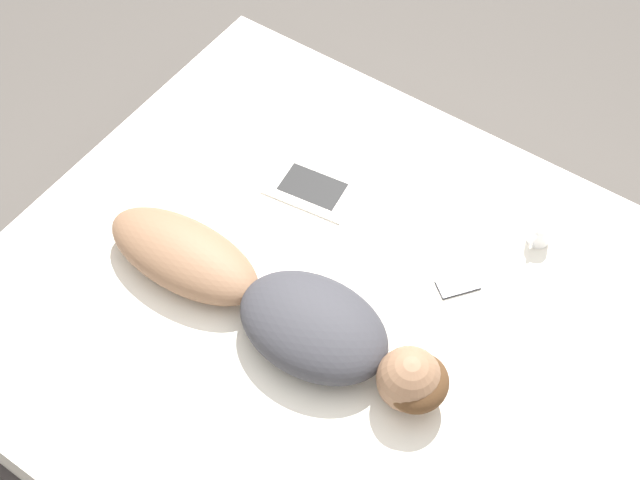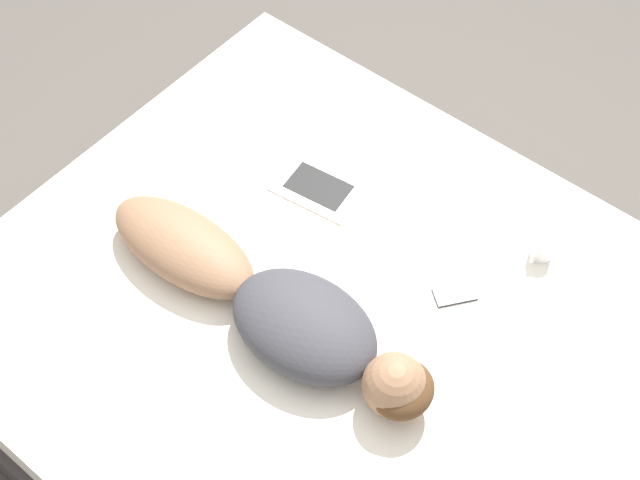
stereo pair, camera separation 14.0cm
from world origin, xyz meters
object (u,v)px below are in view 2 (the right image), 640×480
object	(u,v)px
person	(275,306)
cell_phone	(455,294)
open_magazine	(333,169)
coffee_mug	(542,246)

from	to	relation	value
person	cell_phone	bearing A→B (deg)	137.12
open_magazine	person	bearing A→B (deg)	15.04
coffee_mug	cell_phone	xyz separation A→B (m)	(0.32, -0.13, -0.04)
person	open_magazine	size ratio (longest dim) A/B	2.77
open_magazine	coffee_mug	xyz separation A→B (m)	(-0.15, 0.78, 0.04)
person	coffee_mug	xyz separation A→B (m)	(-0.76, 0.52, -0.04)
open_magazine	cell_phone	size ratio (longest dim) A/B	2.98
cell_phone	person	bearing A→B (deg)	-93.57
person	coffee_mug	world-z (taller)	person
open_magazine	cell_phone	world-z (taller)	same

